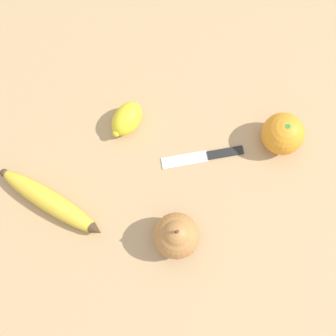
% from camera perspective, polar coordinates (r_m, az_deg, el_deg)
% --- Properties ---
extents(ground_plane, '(3.00, 3.00, 0.00)m').
position_cam_1_polar(ground_plane, '(0.86, -2.29, -3.03)').
color(ground_plane, tan).
extents(banana, '(0.05, 0.22, 0.04)m').
position_cam_1_polar(banana, '(0.86, -14.07, -4.05)').
color(banana, gold).
rests_on(banana, ground_plane).
extents(orange, '(0.08, 0.08, 0.08)m').
position_cam_1_polar(orange, '(0.88, 13.82, 4.07)').
color(orange, orange).
rests_on(orange, ground_plane).
extents(pear, '(0.08, 0.08, 0.10)m').
position_cam_1_polar(pear, '(0.80, 1.03, -8.22)').
color(pear, '#B2753D').
rests_on(pear, ground_plane).
extents(lemon, '(0.08, 0.06, 0.05)m').
position_cam_1_polar(lemon, '(0.88, -5.06, 5.97)').
color(lemon, yellow).
rests_on(lemon, ground_plane).
extents(paring_knife, '(0.11, 0.13, 0.01)m').
position_cam_1_polar(paring_knife, '(0.88, 4.62, 1.48)').
color(paring_knife, silver).
rests_on(paring_knife, ground_plane).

